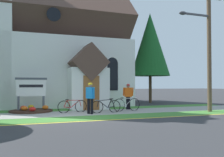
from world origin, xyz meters
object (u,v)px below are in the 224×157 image
Objects in this scene: bicycle_black at (106,106)px; bicycle_white at (127,104)px; cyclist_in_red_jersey at (128,95)px; cyclist_in_green_jersey at (90,96)px; church_sign at (31,89)px; utility_pole at (208,35)px; bicycle_yellow at (72,106)px; roadside_conifer at (150,45)px.

bicycle_white is (1.44, 0.46, 0.02)m from bicycle_black.
cyclist_in_green_jersey is at bearing -151.60° from cyclist_in_red_jersey.
church_sign is 10.63m from utility_pole.
bicycle_yellow is 1.05× the size of cyclist_in_red_jersey.
roadside_conifer is at bearing 48.78° from cyclist_in_red_jersey.
bicycle_white is (3.16, -0.26, 0.03)m from bicycle_yellow.
cyclist_in_red_jersey reaches higher than bicycle_white.
roadside_conifer is at bearing 21.63° from church_sign.
cyclist_in_red_jersey is at bearing 7.97° from bicycle_yellow.
bicycle_yellow is 8.71m from utility_pole.
cyclist_in_red_jersey is at bearing -8.55° from church_sign.
bicycle_white is at bearing -17.12° from church_sign.
cyclist_in_green_jersey is 10.33m from roadside_conifer.
bicycle_black is 0.22× the size of utility_pole.
roadside_conifer reaches higher than bicycle_yellow.
utility_pole is at bearing -10.15° from cyclist_in_green_jersey.
cyclist_in_green_jersey reaches higher than bicycle_yellow.
roadside_conifer reaches higher than bicycle_white.
bicycle_white is at bearing 17.78° from cyclist_in_green_jersey.
cyclist_in_green_jersey is (0.74, -1.04, 0.61)m from bicycle_yellow.
bicycle_black is 9.75m from roadside_conifer.
church_sign is 2.70m from bicycle_yellow.
cyclist_in_green_jersey is at bearing -138.07° from roadside_conifer.
bicycle_yellow is 1.41m from cyclist_in_green_jersey.
cyclist_in_green_jersey is 7.57m from utility_pole.
church_sign is 11.31m from roadside_conifer.
bicycle_black is (1.73, -0.73, 0.01)m from bicycle_yellow.
bicycle_yellow is 3.17m from bicycle_white.
bicycle_black is at bearing 17.58° from cyclist_in_green_jersey.
church_sign is 5.80m from cyclist_in_red_jersey.
bicycle_white is at bearing -119.53° from cyclist_in_red_jersey.
roadside_conifer reaches higher than bicycle_black.
roadside_conifer reaches higher than church_sign.
roadside_conifer reaches higher than cyclist_in_red_jersey.
cyclist_in_red_jersey is 0.20× the size of utility_pole.
cyclist_in_green_jersey is at bearing -162.22° from bicycle_white.
roadside_conifer reaches higher than cyclist_in_green_jersey.
utility_pole reaches higher than cyclist_in_green_jersey.
utility_pole reaches higher than bicycle_black.
utility_pole is 7.57m from roadside_conifer.
roadside_conifer is (4.21, 4.80, 4.10)m from cyclist_in_red_jersey.
cyclist_in_green_jersey reaches higher than bicycle_white.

